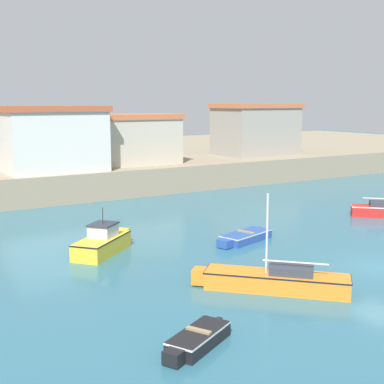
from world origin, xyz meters
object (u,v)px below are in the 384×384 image
at_px(motorboat_yellow_2, 103,242).
at_px(harbor_shed_mid_row, 256,129).
at_px(dinghy_blue_4, 245,237).
at_px(harbor_shed_near_wharf, 132,139).
at_px(harbor_shed_far_end, 51,138).
at_px(sailboat_orange_1, 275,280).
at_px(dinghy_black_3, 197,339).

distance_m(motorboat_yellow_2, harbor_shed_mid_row, 34.34).
xyz_separation_m(dinghy_blue_4, harbor_shed_mid_row, (18.76, 22.87, 5.02)).
relative_size(dinghy_blue_4, harbor_shed_near_wharf, 0.48).
height_order(harbor_shed_near_wharf, harbor_shed_mid_row, harbor_shed_mid_row).
height_order(motorboat_yellow_2, harbor_shed_far_end, harbor_shed_far_end).
bearing_deg(harbor_shed_mid_row, dinghy_blue_4, -129.37).
xyz_separation_m(sailboat_orange_1, motorboat_yellow_2, (-4.17, 9.64, 0.14)).
height_order(motorboat_yellow_2, dinghy_blue_4, motorboat_yellow_2).
distance_m(dinghy_black_3, harbor_shed_far_end, 31.97).
bearing_deg(sailboat_orange_1, harbor_shed_far_end, 92.44).
height_order(sailboat_orange_1, dinghy_blue_4, sailboat_orange_1).
height_order(harbor_shed_mid_row, harbor_shed_far_end, harbor_shed_mid_row).
relative_size(motorboat_yellow_2, harbor_shed_near_wharf, 0.50).
bearing_deg(motorboat_yellow_2, harbor_shed_mid_row, 37.57).
distance_m(dinghy_black_3, harbor_shed_mid_row, 44.24).
height_order(sailboat_orange_1, motorboat_yellow_2, sailboat_orange_1).
height_order(motorboat_yellow_2, harbor_shed_near_wharf, harbor_shed_near_wharf).
relative_size(dinghy_blue_4, harbor_shed_far_end, 0.50).
bearing_deg(harbor_shed_near_wharf, harbor_shed_mid_row, 4.87).
distance_m(motorboat_yellow_2, harbor_shed_far_end, 19.47).
bearing_deg(motorboat_yellow_2, harbor_shed_far_end, 80.98).
xyz_separation_m(harbor_shed_near_wharf, harbor_shed_far_end, (-8.00, -0.70, 0.40)).
bearing_deg(dinghy_blue_4, harbor_shed_far_end, 104.12).
distance_m(sailboat_orange_1, motorboat_yellow_2, 10.50).
relative_size(dinghy_black_3, harbor_shed_far_end, 0.38).
height_order(dinghy_blue_4, harbor_shed_near_wharf, harbor_shed_near_wharf).
relative_size(motorboat_yellow_2, dinghy_blue_4, 1.05).
distance_m(sailboat_orange_1, dinghy_black_3, 6.58).
bearing_deg(harbor_shed_far_end, harbor_shed_near_wharf, 5.00).
bearing_deg(harbor_shed_far_end, sailboat_orange_1, -87.56).
bearing_deg(dinghy_blue_4, harbor_shed_mid_row, 50.63).
xyz_separation_m(sailboat_orange_1, harbor_shed_near_wharf, (6.79, 29.02, 4.35)).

